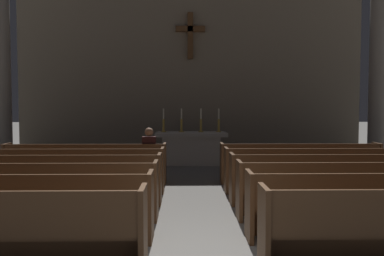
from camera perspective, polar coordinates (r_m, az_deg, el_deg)
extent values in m
cube|color=brown|center=(4.83, -6.67, -13.46)|extent=(0.06, 0.50, 0.95)
cube|color=brown|center=(6.29, -22.95, -10.22)|extent=(3.64, 0.40, 0.05)
cube|color=brown|center=(6.03, -23.81, -8.14)|extent=(3.64, 0.05, 0.50)
cube|color=brown|center=(6.51, -22.31, -11.80)|extent=(3.64, 0.04, 0.40)
cube|color=brown|center=(5.84, -5.65, -10.52)|extent=(0.06, 0.50, 0.95)
cube|color=brown|center=(7.25, -19.83, -8.39)|extent=(3.64, 0.40, 0.05)
cube|color=brown|center=(6.99, -20.47, -6.53)|extent=(3.64, 0.05, 0.50)
cube|color=brown|center=(7.46, -19.35, -9.81)|extent=(3.64, 0.04, 0.40)
cube|color=brown|center=(6.86, -4.94, -8.44)|extent=(0.06, 0.50, 0.95)
cube|color=brown|center=(8.23, -17.47, -6.97)|extent=(3.64, 0.40, 0.05)
cube|color=brown|center=(7.97, -17.96, -5.30)|extent=(3.64, 0.05, 0.50)
cube|color=brown|center=(8.44, -17.10, -8.26)|extent=(3.64, 0.04, 0.40)
cube|color=brown|center=(7.89, -4.42, -6.91)|extent=(0.06, 0.50, 0.95)
cube|color=brown|center=(9.23, -15.62, -5.85)|extent=(3.64, 0.40, 0.05)
cube|color=brown|center=(8.97, -16.01, -4.34)|extent=(3.64, 0.05, 0.50)
cube|color=brown|center=(9.44, -15.33, -7.03)|extent=(3.64, 0.04, 0.40)
cube|color=brown|center=(8.92, -4.03, -5.73)|extent=(0.06, 0.50, 0.95)
cube|color=brown|center=(10.23, -14.14, -4.94)|extent=(3.64, 0.40, 0.05)
cube|color=brown|center=(9.98, -14.46, -3.56)|extent=(3.64, 0.05, 0.50)
cube|color=brown|center=(10.44, -13.90, -6.03)|extent=(3.64, 0.04, 0.40)
cube|color=brown|center=(9.95, -3.72, -4.79)|extent=(0.06, 0.50, 0.95)
cube|color=brown|center=(10.78, -23.82, -4.44)|extent=(0.06, 0.50, 0.95)
cube|color=brown|center=(4.89, 9.72, -13.28)|extent=(0.06, 0.50, 0.95)
cube|color=brown|center=(6.46, 24.43, -9.90)|extent=(3.64, 0.40, 0.05)
cube|color=brown|center=(6.67, 23.71, -11.46)|extent=(3.64, 0.04, 0.40)
cube|color=brown|center=(5.89, 7.78, -10.41)|extent=(0.06, 0.50, 0.95)
cube|color=brown|center=(7.40, 20.90, -8.18)|extent=(3.64, 0.40, 0.05)
cube|color=brown|center=(7.14, 21.63, -6.35)|extent=(3.64, 0.05, 0.50)
cube|color=brown|center=(7.61, 20.36, -9.59)|extent=(3.64, 0.04, 0.40)
cube|color=brown|center=(6.90, 6.43, -8.38)|extent=(0.06, 0.50, 0.95)
cube|color=brown|center=(8.36, 18.20, -6.83)|extent=(3.64, 0.40, 0.05)
cube|color=brown|center=(8.11, 18.76, -5.18)|extent=(3.64, 0.05, 0.50)
cube|color=brown|center=(8.57, 17.77, -8.11)|extent=(3.64, 0.04, 0.40)
cube|color=brown|center=(7.92, 5.44, -6.86)|extent=(0.06, 0.50, 0.95)
cube|color=brown|center=(9.34, 16.07, -5.74)|extent=(3.64, 0.40, 0.05)
cube|color=brown|center=(9.09, 16.51, -4.25)|extent=(3.64, 0.05, 0.50)
cube|color=brown|center=(9.55, 15.73, -6.91)|extent=(3.64, 0.04, 0.40)
cube|color=brown|center=(8.95, 4.67, -5.70)|extent=(0.06, 0.50, 0.95)
cube|color=brown|center=(10.34, 14.35, -4.86)|extent=(3.64, 0.40, 0.05)
cube|color=brown|center=(10.09, 14.71, -3.49)|extent=(3.64, 0.05, 0.50)
cube|color=brown|center=(10.55, 14.08, -5.94)|extent=(3.64, 0.04, 0.40)
cube|color=brown|center=(9.98, 4.07, -4.77)|extent=(0.06, 0.50, 0.95)
cube|color=brown|center=(10.95, 23.78, -4.33)|extent=(0.06, 0.50, 0.95)
cube|color=gray|center=(13.65, -24.30, -4.48)|extent=(0.81, 0.81, 0.20)
cylinder|color=gray|center=(13.65, -24.64, 10.05)|extent=(0.58, 0.58, 7.11)
cube|color=gray|center=(13.83, 23.82, -4.38)|extent=(0.81, 0.81, 0.20)
cylinder|color=gray|center=(13.82, 24.15, 9.97)|extent=(0.58, 0.58, 7.11)
cube|color=#BCB7AD|center=(13.00, -0.11, -3.06)|extent=(1.76, 0.72, 0.88)
cube|color=#BCB7AD|center=(12.95, -0.11, -0.86)|extent=(2.20, 0.90, 0.12)
cube|color=silver|center=(12.95, -0.11, -0.57)|extent=(2.09, 0.86, 0.01)
cylinder|color=#B79338|center=(12.96, -3.87, -0.50)|extent=(0.16, 0.16, 0.02)
cylinder|color=#B79338|center=(12.95, -3.88, 0.33)|extent=(0.07, 0.07, 0.40)
cylinder|color=silver|center=(12.94, -3.88, 1.94)|extent=(0.04, 0.04, 0.33)
cylinder|color=#B79338|center=(12.95, -1.44, -0.50)|extent=(0.16, 0.16, 0.02)
cylinder|color=#B79338|center=(12.94, -1.44, 0.33)|extent=(0.07, 0.07, 0.40)
cylinder|color=silver|center=(12.92, -1.44, 1.94)|extent=(0.04, 0.04, 0.33)
cylinder|color=#B79338|center=(12.96, 1.21, -0.50)|extent=(0.16, 0.16, 0.02)
cylinder|color=#B79338|center=(12.95, 1.21, 0.33)|extent=(0.07, 0.07, 0.40)
cylinder|color=silver|center=(12.93, 1.22, 1.94)|extent=(0.04, 0.04, 0.33)
cylinder|color=#B79338|center=(12.99, 3.64, -0.49)|extent=(0.16, 0.16, 0.02)
cylinder|color=#B79338|center=(12.98, 3.64, 0.34)|extent=(0.07, 0.07, 0.40)
cylinder|color=silver|center=(12.97, 3.65, 1.94)|extent=(0.04, 0.04, 0.33)
cube|color=gray|center=(15.17, -0.25, 10.81)|extent=(12.10, 0.25, 7.73)
cube|color=brown|center=(15.01, -0.24, 12.38)|extent=(0.19, 0.19, 1.60)
cube|color=brown|center=(15.05, -0.24, 13.28)|extent=(1.02, 0.19, 0.19)
cube|color=#26262B|center=(10.21, -5.69, -6.01)|extent=(0.24, 0.14, 0.45)
cube|color=#26262B|center=(10.04, -5.76, -4.53)|extent=(0.28, 0.36, 0.12)
cube|color=#381919|center=(9.87, -5.84, -2.73)|extent=(0.32, 0.20, 0.54)
sphere|color=#9E7051|center=(9.84, -5.85, -0.53)|extent=(0.20, 0.20, 0.20)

